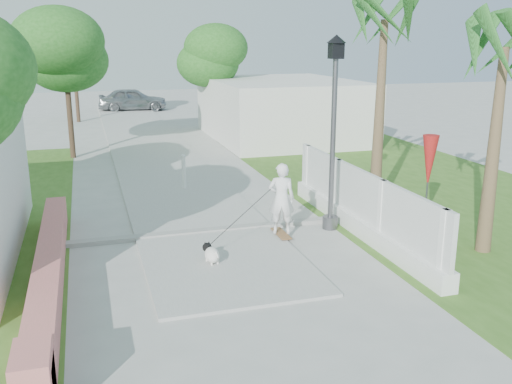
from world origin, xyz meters
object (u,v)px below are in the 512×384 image
object	(u,v)px
street_lamp	(333,127)
dog	(211,254)
patio_umbrella	(429,162)
parked_car	(133,99)
skateboarder	(251,213)
bollard	(184,171)

from	to	relation	value
street_lamp	dog	distance (m)	4.11
street_lamp	dog	size ratio (longest dim) A/B	7.16
patio_umbrella	parked_car	world-z (taller)	patio_umbrella
skateboarder	dog	world-z (taller)	skateboarder
skateboarder	parked_car	bearing A→B (deg)	-71.06
skateboarder	bollard	bearing A→B (deg)	-65.39
patio_umbrella	dog	bearing A→B (deg)	-175.53
street_lamp	bollard	distance (m)	5.56
bollard	skateboarder	bearing A→B (deg)	-83.68
parked_car	street_lamp	bearing A→B (deg)	-169.79
dog	parked_car	xyz separation A→B (m)	(0.76, 26.14, 0.47)
dog	street_lamp	bearing A→B (deg)	9.78
patio_umbrella	bollard	bearing A→B (deg)	129.91
street_lamp	bollard	world-z (taller)	street_lamp
street_lamp	bollard	size ratio (longest dim) A/B	4.07
bollard	dog	size ratio (longest dim) A/B	1.76
bollard	dog	distance (m)	5.93
street_lamp	parked_car	xyz separation A→B (m)	(-2.42, 24.74, -1.72)
patio_umbrella	parked_car	distance (m)	26.12
street_lamp	bollard	xyz separation A→B (m)	(-2.70, 4.50, -1.84)
bollard	patio_umbrella	xyz separation A→B (m)	(4.60, -5.50, 1.10)
bollard	parked_car	world-z (taller)	parked_car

